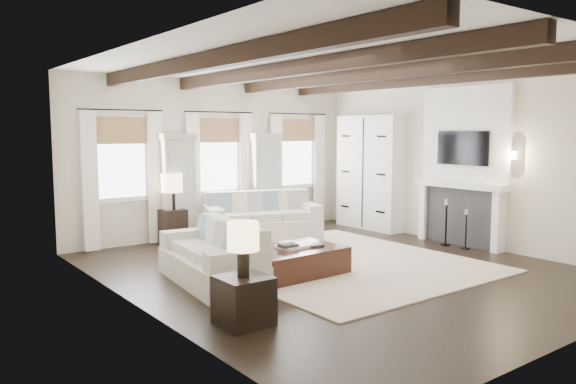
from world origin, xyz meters
TOP-DOWN VIEW (x-y plane):
  - ground at (0.00, 0.00)m, footprint 7.50×7.50m
  - room_shell at (0.75, 0.90)m, footprint 6.54×7.54m
  - area_rug at (0.28, 0.33)m, footprint 3.95×4.47m
  - sofa_back at (0.41, 2.72)m, footprint 2.45×1.70m
  - sofa_left at (-1.91, 0.50)m, footprint 1.15×2.12m
  - ottoman at (-0.82, 0.14)m, footprint 1.61×1.04m
  - tray at (-0.74, 0.17)m, footprint 0.51×0.40m
  - book_lower at (-0.89, 0.12)m, footprint 0.27×0.21m
  - book_upper at (-0.91, 0.17)m, footprint 0.23×0.18m
  - book_loose at (-0.44, 0.04)m, footprint 0.25×0.19m
  - side_table_front at (-2.54, -1.23)m, footprint 0.55×0.55m
  - lamp_front at (-2.54, -1.23)m, footprint 0.36×0.36m
  - side_table_back at (-1.20, 3.39)m, footprint 0.45×0.45m
  - lamp_back at (-1.20, 3.39)m, footprint 0.40×0.40m
  - candlestick_near at (2.90, -0.30)m, footprint 0.15×0.15m
  - candlestick_far at (2.90, 0.15)m, footprint 0.18×0.18m

SIDE VIEW (x-z plane):
  - ground at x=0.00m, z-range 0.00..0.00m
  - area_rug at x=0.28m, z-range 0.00..0.02m
  - ottoman at x=-0.82m, z-range 0.00..0.42m
  - side_table_front at x=-2.54m, z-range 0.00..0.55m
  - candlestick_near at x=2.90m, z-range -0.06..0.68m
  - side_table_back at x=-1.20m, z-range 0.00..0.67m
  - sofa_left at x=-1.91m, z-range -0.08..0.79m
  - candlestick_far at x=2.90m, z-range -0.08..0.81m
  - sofa_back at x=0.41m, z-range -0.09..0.87m
  - book_loose at x=-0.44m, z-range 0.42..0.45m
  - tray at x=-0.74m, z-range 0.42..0.46m
  - book_lower at x=-0.89m, z-range 0.46..0.50m
  - book_upper at x=-0.91m, z-range 0.50..0.53m
  - lamp_front at x=-2.54m, z-range 0.66..1.28m
  - lamp_back at x=-1.20m, z-range 0.80..1.49m
  - room_shell at x=0.75m, z-range 0.28..3.50m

